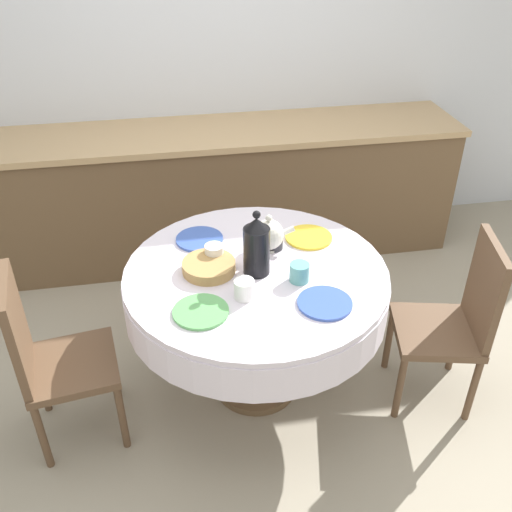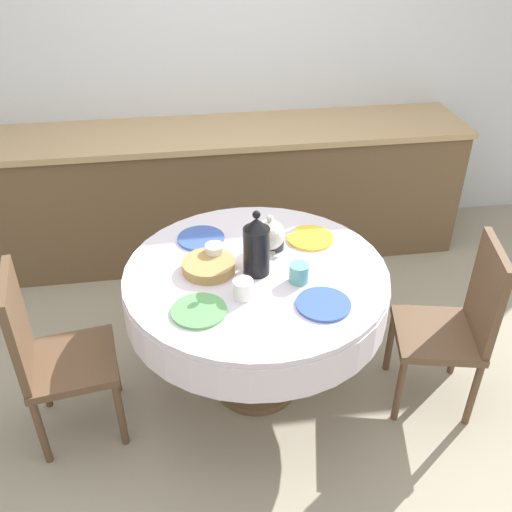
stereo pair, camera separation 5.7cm
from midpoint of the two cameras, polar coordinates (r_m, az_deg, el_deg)
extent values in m
plane|color=#9E937F|center=(3.15, -0.53, -12.75)|extent=(12.00, 12.00, 0.00)
cube|color=silver|center=(4.02, -5.05, 19.31)|extent=(7.00, 0.05, 2.60)
cube|color=brown|center=(4.01, -3.95, 6.13)|extent=(3.20, 0.60, 0.87)
cube|color=tan|center=(3.83, -4.22, 12.21)|extent=(3.24, 0.64, 0.04)
cylinder|color=brown|center=(3.14, -0.53, -12.50)|extent=(0.44, 0.44, 0.04)
cylinder|color=brown|center=(2.95, -0.56, -8.82)|extent=(0.11, 0.11, 0.50)
cylinder|color=silver|center=(2.73, -0.60, -3.51)|extent=(1.25, 1.25, 0.18)
cylinder|color=silver|center=(2.67, -0.61, -1.71)|extent=(1.24, 1.24, 0.03)
cube|color=brown|center=(2.96, 17.01, -7.21)|extent=(0.48, 0.48, 0.04)
cube|color=brown|center=(2.86, 21.40, -3.12)|extent=(0.12, 0.38, 0.49)
cylinder|color=brown|center=(2.94, 13.61, -12.68)|extent=(0.04, 0.04, 0.39)
cylinder|color=brown|center=(3.19, 12.64, -8.13)|extent=(0.04, 0.04, 0.39)
cylinder|color=brown|center=(3.03, 20.32, -12.48)|extent=(0.04, 0.04, 0.39)
cylinder|color=brown|center=(3.28, 18.79, -8.08)|extent=(0.04, 0.04, 0.39)
cube|color=brown|center=(2.80, -18.48, -10.37)|extent=(0.45, 0.45, 0.04)
cube|color=brown|center=(2.65, -23.39, -6.81)|extent=(0.09, 0.38, 0.49)
cylinder|color=brown|center=(3.07, -14.61, -10.56)|extent=(0.04, 0.04, 0.39)
cylinder|color=brown|center=(2.82, -13.83, -15.38)|extent=(0.04, 0.04, 0.39)
cylinder|color=brown|center=(3.09, -21.21, -11.63)|extent=(0.04, 0.04, 0.39)
cylinder|color=brown|center=(2.84, -21.15, -16.50)|extent=(0.04, 0.04, 0.39)
cylinder|color=#5BA85B|center=(2.42, -6.23, -5.55)|extent=(0.24, 0.24, 0.01)
cylinder|color=white|center=(2.47, -1.85, -3.33)|extent=(0.09, 0.09, 0.09)
cylinder|color=#3856AD|center=(2.46, 6.23, -4.71)|extent=(0.24, 0.24, 0.01)
cylinder|color=#5BA39E|center=(2.57, 3.73, -1.66)|extent=(0.09, 0.09, 0.09)
cylinder|color=#3856AD|center=(2.89, -6.24, 1.69)|extent=(0.24, 0.24, 0.01)
cylinder|color=white|center=(2.71, -4.80, 0.24)|extent=(0.09, 0.09, 0.09)
cylinder|color=yellow|center=(2.90, 4.73, 1.88)|extent=(0.24, 0.24, 0.01)
cylinder|color=#28282D|center=(2.80, 1.22, 1.56)|extent=(0.09, 0.09, 0.09)
cylinder|color=black|center=(2.58, -0.61, 0.51)|extent=(0.12, 0.12, 0.23)
cone|color=black|center=(2.51, -0.63, 3.25)|extent=(0.11, 0.11, 0.05)
sphere|color=black|center=(2.49, -0.64, 4.15)|extent=(0.04, 0.04, 0.04)
cylinder|color=silver|center=(2.80, 0.66, 0.74)|extent=(0.08, 0.08, 0.01)
sphere|color=silver|center=(2.76, 0.67, 2.15)|extent=(0.15, 0.15, 0.15)
cylinder|color=silver|center=(2.77, 2.47, 2.45)|extent=(0.09, 0.03, 0.05)
sphere|color=silver|center=(2.71, 0.69, 3.81)|extent=(0.03, 0.03, 0.03)
cylinder|color=#AD844C|center=(2.65, -5.35, -1.07)|extent=(0.25, 0.25, 0.05)
camera|label=1|loc=(0.03, -90.62, -0.41)|focal=40.00mm
camera|label=2|loc=(0.03, 89.38, 0.41)|focal=40.00mm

